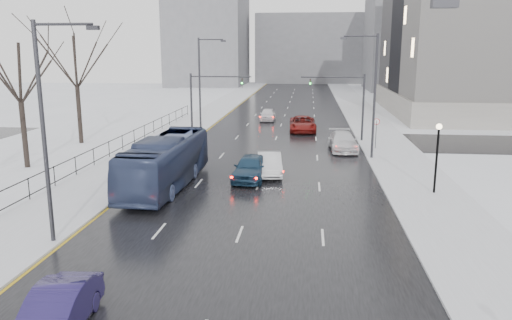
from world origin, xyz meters
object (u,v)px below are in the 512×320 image
(streetlight_l_near, at_px, (48,123))
(sedan_right_near, at_px, (269,164))
(no_uturn_sign, at_px, (376,124))
(sedan_center_near, at_px, (251,168))
(streetlight_r_mid, at_px, (372,90))
(mast_signal_right, at_px, (352,99))
(sedan_right_far, at_px, (343,141))
(lamppost_r_mid, at_px, (437,148))
(tree_park_d, at_px, (28,169))
(mast_signal_left, at_px, (202,98))
(bus, at_px, (166,162))
(tree_park_e, at_px, (82,144))
(sedan_center_far, at_px, (268,114))
(streetlight_l_far, at_px, (202,80))
(sedan_left_near, at_px, (57,311))
(sedan_right_cross, at_px, (303,124))

(streetlight_l_near, relative_size, sedan_right_near, 2.11)
(no_uturn_sign, distance_m, sedan_center_near, 15.35)
(streetlight_r_mid, height_order, streetlight_l_near, same)
(mast_signal_right, xyz_separation_m, sedan_right_far, (-1.07, -4.66, -3.25))
(lamppost_r_mid, height_order, sedan_right_near, lamppost_r_mid)
(tree_park_d, relative_size, mast_signal_left, 1.92)
(streetlight_r_mid, bearing_deg, bus, -144.60)
(tree_park_e, distance_m, sedan_right_near, 21.27)
(sedan_center_far, bearing_deg, streetlight_l_near, -98.84)
(tree_park_e, xyz_separation_m, sedan_center_far, (16.31, 17.58, 0.82))
(streetlight_r_mid, xyz_separation_m, sedan_right_far, (-1.91, 3.34, -4.76))
(streetlight_l_far, height_order, sedan_left_near, streetlight_l_far)
(tree_park_e, relative_size, mast_signal_right, 2.08)
(tree_park_d, xyz_separation_m, streetlight_l_near, (9.63, -14.00, 5.62))
(streetlight_l_far, relative_size, sedan_center_far, 2.19)
(streetlight_l_far, distance_m, sedan_center_near, 21.58)
(streetlight_l_near, bearing_deg, no_uturn_sign, 54.11)
(streetlight_l_far, height_order, sedan_right_near, streetlight_l_far)
(tree_park_d, height_order, sedan_right_cross, tree_park_d)
(sedan_left_near, height_order, sedan_center_near, sedan_center_near)
(streetlight_l_far, bearing_deg, sedan_right_cross, 7.76)
(mast_signal_right, relative_size, sedan_left_near, 1.45)
(streetlight_l_far, distance_m, sedan_right_cross, 11.85)
(sedan_right_near, bearing_deg, streetlight_l_far, 108.59)
(tree_park_d, distance_m, bus, 12.67)
(tree_park_e, distance_m, mast_signal_right, 26.16)
(sedan_right_cross, xyz_separation_m, sedan_right_far, (3.67, -10.13, -0.02))
(streetlight_r_mid, distance_m, streetlight_l_near, 25.82)
(tree_park_d, relative_size, tree_park_e, 0.93)
(sedan_center_near, height_order, sedan_right_near, sedan_center_near)
(sedan_left_near, bearing_deg, sedan_center_near, 74.44)
(tree_park_e, distance_m, lamppost_r_mid, 32.52)
(lamppost_r_mid, distance_m, sedan_right_near, 11.40)
(bus, relative_size, sedan_center_near, 2.35)
(tree_park_e, relative_size, streetlight_l_far, 1.35)
(mast_signal_right, bearing_deg, mast_signal_left, 180.00)
(streetlight_l_near, bearing_deg, streetlight_r_mid, 50.76)
(sedan_center_far, bearing_deg, mast_signal_left, -112.07)
(tree_park_e, relative_size, no_uturn_sign, 5.00)
(tree_park_d, xyz_separation_m, bus, (11.91, -3.99, 1.69))
(tree_park_e, height_order, lamppost_r_mid, tree_park_e)
(sedan_right_near, bearing_deg, lamppost_r_mid, -27.30)
(streetlight_r_mid, distance_m, sedan_right_near, 10.92)
(sedan_center_far, bearing_deg, streetlight_r_mid, -65.27)
(lamppost_r_mid, height_order, mast_signal_left, mast_signal_left)
(streetlight_l_far, height_order, lamppost_r_mid, streetlight_l_far)
(bus, distance_m, sedan_right_cross, 24.96)
(sedan_left_near, bearing_deg, sedan_center_far, 82.52)
(no_uturn_sign, height_order, sedan_center_far, no_uturn_sign)
(mast_signal_right, height_order, mast_signal_left, same)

